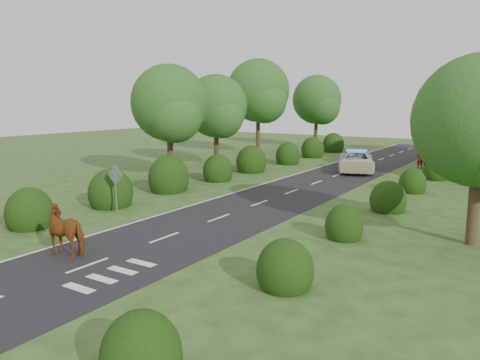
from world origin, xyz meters
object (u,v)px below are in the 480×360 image
Objects in this scene: pedestrian_red at (420,159)px; road_sign at (115,182)px; cow at (69,234)px; pedestrian_purple at (426,158)px; police_van at (356,162)px.

road_sign is at bearing 72.32° from pedestrian_red.
road_sign is 27.27m from pedestrian_red.
pedestrian_red is at bearing 157.59° from cow.
cow is at bearing -58.46° from road_sign.
road_sign is 28.29m from pedestrian_purple.
cow is 1.36× the size of pedestrian_red.
road_sign reaches higher than pedestrian_red.
road_sign is 6.46m from cow.
pedestrian_purple is (0.33, 0.97, -0.00)m from pedestrian_red.
police_van is 7.19m from pedestrian_purple.
pedestrian_purple is (6.53, 31.95, 0.02)m from cow.
road_sign is at bearing -159.55° from cow.
pedestrian_red is at bearing 30.27° from police_van.
cow is 26.30m from police_van.
road_sign is 0.39× the size of police_van.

